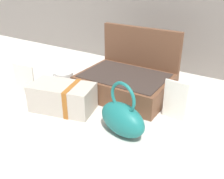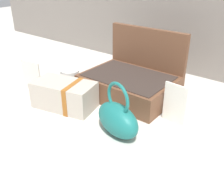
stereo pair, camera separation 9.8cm
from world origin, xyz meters
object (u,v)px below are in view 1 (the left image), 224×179
teal_pouch_handbag (122,118)px  cream_toiletry_bag (64,97)px  coffee_mug (64,80)px  poster_card_right (24,80)px  info_card_left (175,101)px  open_suitcase (128,80)px

teal_pouch_handbag → cream_toiletry_bag: teal_pouch_handbag is taller
coffee_mug → poster_card_right: bearing=-130.2°
poster_card_right → cream_toiletry_bag: bearing=-9.0°
teal_pouch_handbag → info_card_left: bearing=57.4°
open_suitcase → info_card_left: open_suitcase is taller
teal_pouch_handbag → coffee_mug: teal_pouch_handbag is taller
cream_toiletry_bag → poster_card_right: size_ratio=1.92×
cream_toiletry_bag → coffee_mug: (-0.13, 0.15, -0.01)m
teal_pouch_handbag → coffee_mug: size_ratio=1.75×
coffee_mug → teal_pouch_handbag: bearing=-22.1°
open_suitcase → coffee_mug: bearing=-156.8°
open_suitcase → coffee_mug: 0.30m
open_suitcase → teal_pouch_handbag: open_suitcase is taller
coffee_mug → info_card_left: info_card_left is taller
teal_pouch_handbag → poster_card_right: teal_pouch_handbag is taller
info_card_left → open_suitcase: bearing=164.1°
cream_toiletry_bag → poster_card_right: poster_card_right is taller
teal_pouch_handbag → cream_toiletry_bag: 0.28m
teal_pouch_handbag → cream_toiletry_bag: (-0.28, 0.02, -0.01)m
cream_toiletry_bag → coffee_mug: bearing=130.8°
open_suitcase → info_card_left: bearing=-21.1°
coffee_mug → poster_card_right: 0.18m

